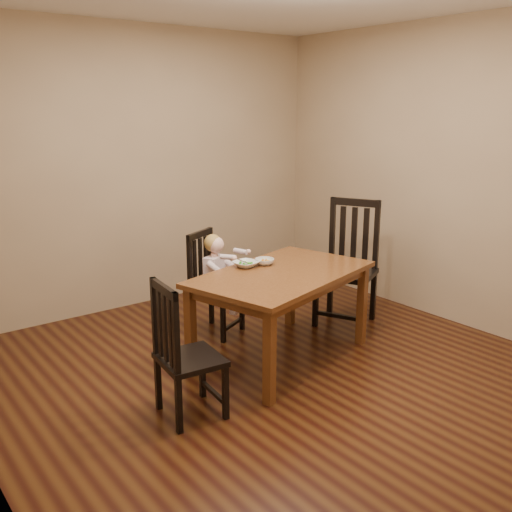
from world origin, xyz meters
TOP-DOWN VIEW (x-y plane):
  - room at (0.00, 0.00)m, footprint 4.01×4.01m
  - dining_table at (0.21, 0.11)m, footprint 1.60×1.19m
  - chair_child at (0.08, 0.90)m, footprint 0.51×0.50m
  - chair_left at (-0.85, -0.18)m, footprint 0.42×0.43m
  - chair_right at (1.21, 0.37)m, footprint 0.63×0.64m
  - toddler at (0.10, 0.86)m, footprint 0.38×0.41m
  - bowl_peas at (0.07, 0.39)m, footprint 0.21×0.21m
  - bowl_veg at (0.23, 0.36)m, footprint 0.17×0.17m
  - fork at (0.04, 0.37)m, footprint 0.07×0.11m

SIDE VIEW (x-z plane):
  - chair_child at x=0.08m, z-range -0.02..0.89m
  - chair_left at x=-0.85m, z-range -0.02..0.89m
  - chair_right at x=1.21m, z-range -0.02..1.11m
  - toddler at x=0.10m, z-range 0.32..0.78m
  - dining_table at x=0.21m, z-range 0.27..0.99m
  - bowl_peas at x=0.07m, z-range 0.71..0.76m
  - bowl_veg at x=0.23m, z-range 0.71..0.76m
  - fork at x=0.04m, z-range 0.74..0.78m
  - room at x=0.00m, z-range 0.00..2.71m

